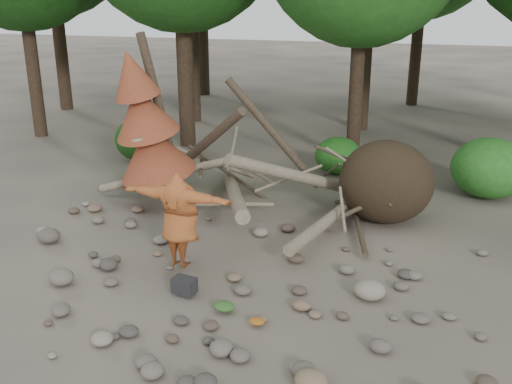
% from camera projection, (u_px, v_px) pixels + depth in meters
% --- Properties ---
extents(ground, '(120.00, 120.00, 0.00)m').
position_uv_depth(ground, '(213.00, 286.00, 10.60)').
color(ground, '#514C44').
rests_on(ground, ground).
extents(deadfall_pile, '(8.55, 5.24, 3.30)m').
position_uv_depth(deadfall_pile, '(361.00, 182.00, 13.46)').
color(deadfall_pile, '#332619').
rests_on(deadfall_pile, ground).
extents(dead_conifer, '(2.06, 2.16, 4.35)m').
position_uv_depth(dead_conifer, '(147.00, 126.00, 13.88)').
color(dead_conifer, '#4C3F30').
rests_on(dead_conifer, ground).
extents(bush_left, '(1.80, 1.80, 1.44)m').
position_uv_depth(bush_left, '(143.00, 139.00, 18.49)').
color(bush_left, '#1B5216').
rests_on(bush_left, ground).
extents(bush_mid, '(1.40, 1.40, 1.12)m').
position_uv_depth(bush_mid, '(338.00, 156.00, 17.15)').
color(bush_mid, '#25681E').
rests_on(bush_mid, ground).
extents(bush_right, '(2.00, 2.00, 1.60)m').
position_uv_depth(bush_right, '(490.00, 168.00, 15.07)').
color(bush_right, '#2F7C26').
rests_on(bush_right, ground).
extents(frisbee_thrower, '(2.44, 1.05, 2.38)m').
position_uv_depth(frisbee_thrower, '(180.00, 220.00, 10.94)').
color(frisbee_thrower, '#A25124').
rests_on(frisbee_thrower, ground).
extents(backpack, '(0.44, 0.32, 0.28)m').
position_uv_depth(backpack, '(185.00, 288.00, 10.23)').
color(backpack, black).
rests_on(backpack, ground).
extents(cloth_green, '(0.37, 0.31, 0.14)m').
position_uv_depth(cloth_green, '(224.00, 309.00, 9.69)').
color(cloth_green, '#315E25').
rests_on(cloth_green, ground).
extents(cloth_orange, '(0.26, 0.21, 0.10)m').
position_uv_depth(cloth_orange, '(257.00, 324.00, 9.28)').
color(cloth_orange, '#A05A1B').
rests_on(cloth_orange, ground).
extents(boulder_front_left, '(0.49, 0.44, 0.29)m').
position_uv_depth(boulder_front_left, '(61.00, 277.00, 10.61)').
color(boulder_front_left, '#6B6459').
rests_on(boulder_front_left, ground).
extents(boulder_front_right, '(0.47, 0.42, 0.28)m').
position_uv_depth(boulder_front_right, '(311.00, 381.00, 7.76)').
color(boulder_front_right, '#846C52').
rests_on(boulder_front_right, ground).
extents(boulder_mid_right, '(0.57, 0.51, 0.34)m').
position_uv_depth(boulder_mid_right, '(370.00, 290.00, 10.10)').
color(boulder_mid_right, gray).
rests_on(boulder_mid_right, ground).
extents(boulder_mid_left, '(0.52, 0.47, 0.31)m').
position_uv_depth(boulder_mid_left, '(49.00, 236.00, 12.43)').
color(boulder_mid_left, '#575149').
rests_on(boulder_mid_left, ground).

